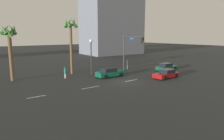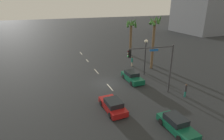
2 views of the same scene
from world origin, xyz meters
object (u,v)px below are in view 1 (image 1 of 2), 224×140
(car_1, at_px, (110,73))
(car_2, at_px, (166,67))
(streetlamp, at_px, (91,50))
(building_1, at_px, (112,24))
(traffic_signal, at_px, (130,47))
(pedestrian_0, at_px, (128,64))
(palm_tree_0, at_px, (10,40))
(pedestrian_1, at_px, (65,72))
(palm_tree_1, at_px, (71,34))
(car_0, at_px, (166,74))

(car_1, height_order, car_2, car_1)
(streetlamp, xyz_separation_m, building_1, (24.89, 29.14, 6.11))
(building_1, bearing_deg, traffic_signal, -119.85)
(streetlamp, bearing_deg, car_1, -61.97)
(pedestrian_0, distance_m, palm_tree_0, 20.71)
(pedestrian_1, relative_size, palm_tree_0, 0.22)
(pedestrian_1, xyz_separation_m, palm_tree_0, (-6.84, 3.03, 4.84))
(pedestrian_0, height_order, palm_tree_1, palm_tree_1)
(car_0, distance_m, palm_tree_0, 23.51)
(car_2, xyz_separation_m, streetlamp, (-13.62, 4.38, 3.51))
(pedestrian_1, distance_m, palm_tree_0, 8.91)
(palm_tree_1, height_order, building_1, building_1)
(car_0, relative_size, building_1, 0.22)
(streetlamp, bearing_deg, palm_tree_1, 128.32)
(car_1, relative_size, pedestrian_1, 2.54)
(car_0, bearing_deg, car_1, 139.17)
(car_1, distance_m, building_1, 40.86)
(pedestrian_0, height_order, building_1, building_1)
(car_2, bearing_deg, pedestrian_1, 166.41)
(car_1, bearing_deg, palm_tree_1, 123.27)
(car_2, height_order, palm_tree_0, palm_tree_0)
(building_1, bearing_deg, pedestrian_0, -119.38)
(pedestrian_0, bearing_deg, pedestrian_1, -175.84)
(traffic_signal, bearing_deg, palm_tree_0, 163.76)
(car_0, relative_size, car_1, 0.96)
(pedestrian_1, bearing_deg, building_1, 44.66)
(building_1, bearing_deg, car_0, -113.07)
(pedestrian_0, bearing_deg, traffic_signal, -124.45)
(car_0, distance_m, car_2, 6.94)
(car_0, height_order, car_2, car_2)
(palm_tree_1, bearing_deg, building_1, 44.17)
(car_1, xyz_separation_m, pedestrian_1, (-6.20, 3.06, 0.29))
(pedestrian_1, height_order, palm_tree_1, palm_tree_1)
(streetlamp, bearing_deg, car_0, -46.76)
(car_2, distance_m, streetlamp, 14.73)
(palm_tree_1, bearing_deg, pedestrian_1, -130.29)
(car_1, bearing_deg, pedestrian_0, 29.91)
(car_2, distance_m, building_1, 36.65)
(streetlamp, bearing_deg, car_2, -17.82)
(car_1, xyz_separation_m, streetlamp, (-1.62, 3.04, 3.48))
(streetlamp, distance_m, palm_tree_1, 4.41)
(traffic_signal, relative_size, streetlamp, 1.11)
(streetlamp, height_order, building_1, building_1)
(palm_tree_0, height_order, building_1, building_1)
(traffic_signal, distance_m, palm_tree_0, 18.66)
(pedestrian_0, bearing_deg, palm_tree_0, 174.11)
(car_2, xyz_separation_m, pedestrian_1, (-18.20, 4.40, 0.32))
(car_0, bearing_deg, pedestrian_1, 145.59)
(pedestrian_0, xyz_separation_m, pedestrian_1, (-13.19, -0.96, -0.00))
(car_0, relative_size, palm_tree_0, 0.54)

